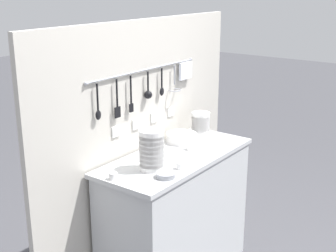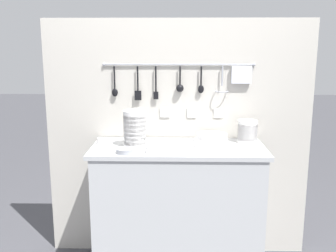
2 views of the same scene
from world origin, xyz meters
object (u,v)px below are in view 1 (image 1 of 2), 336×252
object	(u,v)px
cup_front_left	(161,156)
cup_mid_row	(180,166)
cup_by_caddy	(113,176)
bowl_stack_wide_centre	(152,150)
bowl_stack_nested_right	(201,123)
steel_mixing_bowl	(166,175)
cup_back_right	(189,147)
plate_stack	(182,137)

from	to	relation	value
cup_front_left	cup_mid_row	distance (m)	0.21
cup_by_caddy	bowl_stack_wide_centre	bearing A→B (deg)	-19.25
cup_front_left	cup_by_caddy	distance (m)	0.43
bowl_stack_wide_centre	cup_mid_row	xyz separation A→B (m)	(0.11, -0.14, -0.11)
bowl_stack_nested_right	cup_mid_row	xyz separation A→B (m)	(-0.69, -0.29, -0.06)
bowl_stack_wide_centre	steel_mixing_bowl	bearing A→B (deg)	-108.44
cup_front_left	cup_mid_row	size ratio (longest dim) A/B	1.00
cup_mid_row	bowl_stack_wide_centre	bearing A→B (deg)	128.24
cup_back_right	cup_by_caddy	size ratio (longest dim) A/B	1.00
bowl_stack_wide_centre	bowl_stack_nested_right	distance (m)	0.81
cup_back_right	steel_mixing_bowl	bearing A→B (deg)	-161.97
cup_front_left	bowl_stack_wide_centre	bearing A→B (deg)	-160.73
steel_mixing_bowl	cup_mid_row	size ratio (longest dim) A/B	2.36
cup_front_left	cup_mid_row	xyz separation A→B (m)	(-0.06, -0.20, 0.00)
cup_front_left	cup_by_caddy	world-z (taller)	same
bowl_stack_nested_right	cup_mid_row	size ratio (longest dim) A/B	3.20
bowl_stack_nested_right	cup_by_caddy	distance (m)	1.05
bowl_stack_wide_centre	cup_by_caddy	distance (m)	0.29
plate_stack	cup_by_caddy	xyz separation A→B (m)	(-0.79, -0.06, -0.01)
bowl_stack_nested_right	plate_stack	xyz separation A→B (m)	(-0.26, -0.00, -0.05)
cup_front_left	cup_back_right	bearing A→B (deg)	-10.87
cup_mid_row	cup_by_caddy	size ratio (longest dim) A/B	1.00
steel_mixing_bowl	cup_front_left	world-z (taller)	cup_front_left
bowl_stack_nested_right	cup_by_caddy	xyz separation A→B (m)	(-1.05, -0.06, -0.06)
bowl_stack_nested_right	cup_back_right	size ratio (longest dim) A/B	3.20
plate_stack	cup_mid_row	size ratio (longest dim) A/B	4.36
cup_front_left	cup_by_caddy	size ratio (longest dim) A/B	1.00
cup_mid_row	bowl_stack_nested_right	bearing A→B (deg)	22.84
plate_stack	cup_by_caddy	distance (m)	0.80
cup_mid_row	steel_mixing_bowl	bearing A→B (deg)	-176.92
cup_by_caddy	cup_back_right	bearing A→B (deg)	-6.57
bowl_stack_wide_centre	cup_by_caddy	xyz separation A→B (m)	(-0.26, 0.09, -0.11)
bowl_stack_nested_right	cup_back_right	bearing A→B (deg)	-158.78
cup_mid_row	cup_by_caddy	distance (m)	0.43
cup_front_left	cup_by_caddy	bearing A→B (deg)	176.08
bowl_stack_wide_centre	cup_back_right	world-z (taller)	bowl_stack_wide_centre
plate_stack	cup_by_caddy	bearing A→B (deg)	-175.58
bowl_stack_wide_centre	cup_front_left	bearing A→B (deg)	19.27
cup_by_caddy	bowl_stack_nested_right	bearing A→B (deg)	3.37
bowl_stack_wide_centre	plate_stack	xyz separation A→B (m)	(0.54, 0.15, -0.10)
cup_back_right	bowl_stack_nested_right	bearing A→B (deg)	21.22
bowl_stack_nested_right	plate_stack	bearing A→B (deg)	-179.91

